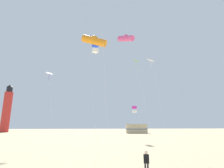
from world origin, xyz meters
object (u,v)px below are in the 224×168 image
Objects in this scene: kite_diamond_lime at (136,64)px; rv_van_tan at (136,129)px; kite_flyer_standing at (146,160)px; kite_tube_orange at (94,41)px; lighthouse_distant at (7,109)px; kite_diamond_violet at (49,76)px; kite_diamond_white at (151,64)px; kite_tube_rainbow at (126,38)px; kite_box_magenta at (134,109)px; kite_box_blue at (95,48)px.

kite_diamond_lime is 29.80m from rv_van_tan.
kite_tube_orange reaches higher than kite_flyer_standing.
rv_van_tan is (44.13, -10.30, -6.45)m from lighthouse_distant.
kite_diamond_violet is 44.48m from lighthouse_distant.
kite_tube_orange is 10.49m from kite_diamond_white.
kite_tube_rainbow is (11.02, -7.63, 3.08)m from kite_diamond_violet.
kite_tube_orange is at bearing -120.37° from kite_diamond_lime.
kite_box_blue is at bearing -123.24° from kite_box_magenta.
kite_diamond_white is at bearing -47.22° from lighthouse_distant.
kite_box_magenta is (-0.91, 7.51, -5.75)m from kite_diamond_white.
kite_diamond_violet is 0.80× the size of kite_diamond_lime.
kite_diamond_violet is (-15.07, 4.86, -0.82)m from kite_diamond_white.
kite_tube_rainbow reaches higher than kite_box_magenta.
kite_diamond_lime reaches higher than kite_flyer_standing.
rv_van_tan is (9.45, 42.89, 0.78)m from kite_flyer_standing.
kite_box_magenta is at bearing -100.56° from rv_van_tan.
kite_box_magenta is (3.49, 18.46, 4.63)m from kite_flyer_standing.
kite_diamond_lime is at bearing -99.37° from rv_van_tan.
kite_tube_rainbow reaches higher than kite_diamond_violet.
kite_tube_orange is at bearing -138.90° from kite_diamond_white.
kite_diamond_white is 57.63m from lighthouse_distant.
kite_diamond_violet is (-7.25, 7.90, -1.46)m from kite_box_blue.
kite_box_blue reaches higher than kite_diamond_white.
lighthouse_distant reaches higher than kite_box_magenta.
kite_tube_rainbow is (0.35, 8.18, 12.63)m from kite_flyer_standing.
lighthouse_distant reaches higher than kite_diamond_violet.
lighthouse_distant reaches higher than kite_diamond_white.
kite_box_magenta reaches higher than rv_van_tan.
kite_tube_orange is (-3.50, 4.06, 10.01)m from kite_flyer_standing.
lighthouse_distant is at bearing 122.40° from kite_tube_orange.
kite_tube_rainbow reaches higher than kite_tube_orange.
kite_box_magenta is at bearing 89.44° from kite_diamond_lime.
kite_tube_rainbow is at bearing -145.66° from kite_diamond_white.
kite_tube_rainbow is (-4.05, -2.77, 2.25)m from kite_diamond_white.
kite_diamond_lime is at bearing -87.12° from kite_flyer_standing.
kite_tube_orange is 41.96m from rv_van_tan.
kite_tube_rainbow is at bearing 46.98° from kite_tube_orange.
kite_tube_orange is 13.93m from kite_diamond_lime.
kite_box_magenta is 0.35× the size of lighthouse_distant.
kite_box_magenta is at bearing 10.58° from kite_diamond_violet.
kite_box_blue is at bearing 88.82° from kite_tube_orange.
kite_flyer_standing is at bearing -49.20° from kite_tube_orange.
rv_van_tan is at bearing 75.31° from kite_tube_rainbow.
lighthouse_distant is at bearing 170.02° from rv_van_tan.
kite_diamond_white reaches higher than rv_van_tan.
kite_tube_orange is 16.89m from kite_box_magenta.
kite_box_blue is 0.88× the size of kite_tube_rainbow.
kite_box_blue is 10.82m from kite_diamond_violet.
lighthouse_distant is (-24.01, 37.37, -2.33)m from kite_diamond_violet.
rv_van_tan is (5.05, 31.94, -9.60)m from kite_diamond_white.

